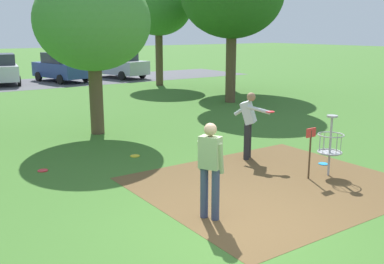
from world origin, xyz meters
TOP-DOWN VIEW (x-y plane):
  - ground_plane at (0.00, 0.00)m, footprint 160.00×160.00m
  - dirt_tee_pad at (2.08, 1.19)m, footprint 5.39×4.65m
  - disc_golf_basket at (3.50, 0.90)m, footprint 0.98×0.58m
  - player_foreground_watching at (2.97, 2.96)m, footprint 0.56×1.14m
  - player_throwing at (-0.08, 0.52)m, footprint 0.45×0.49m
  - frisbee_near_basket at (0.67, 4.79)m, footprint 0.25×0.25m
  - frisbee_mid_grass at (-1.69, 4.90)m, footprint 0.24×0.24m
  - frisbee_far_right at (4.16, 1.52)m, footprint 0.23×0.23m
  - tree_mid_right at (9.07, 17.74)m, footprint 3.84×3.84m
  - tree_far_center at (0.94, 7.86)m, footprint 3.53×3.53m
  - parked_car_center_left at (1.40, 23.62)m, footprint 2.51×4.45m
  - parked_car_center_right at (4.90, 22.98)m, footprint 2.69×4.50m
  - parked_car_rightmost at (8.92, 22.90)m, footprint 2.80×4.52m

SIDE VIEW (x-z plane):
  - ground_plane at x=0.00m, z-range 0.00..0.00m
  - dirt_tee_pad at x=2.08m, z-range 0.00..0.01m
  - frisbee_near_basket at x=0.67m, z-range 0.00..0.02m
  - frisbee_mid_grass at x=-1.69m, z-range 0.00..0.02m
  - frisbee_far_right at x=4.16m, z-range 0.00..0.02m
  - disc_golf_basket at x=3.50m, z-range 0.06..1.45m
  - parked_car_center_left at x=1.40m, z-range 0.00..1.84m
  - parked_car_center_right at x=4.90m, z-range 0.00..1.84m
  - parked_car_rightmost at x=8.92m, z-range 0.00..1.84m
  - player_throwing at x=-0.08m, z-range 0.11..1.82m
  - player_foreground_watching at x=2.97m, z-range 0.13..1.84m
  - tree_far_center at x=0.94m, z-range 0.97..5.96m
  - tree_mid_right at x=9.07m, z-range 1.42..7.58m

